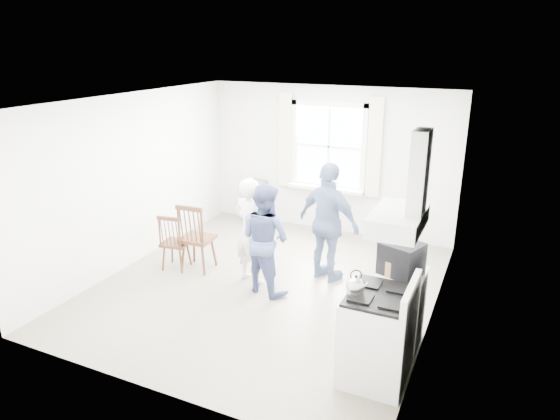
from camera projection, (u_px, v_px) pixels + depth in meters
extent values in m
cube|color=gray|center=(268.00, 286.00, 7.12)|extent=(4.62, 5.12, 0.02)
cube|color=silver|center=(329.00, 160.00, 8.86)|extent=(4.62, 0.04, 2.64)
cube|color=silver|center=(144.00, 274.00, 4.53)|extent=(4.62, 0.04, 2.64)
cube|color=silver|center=(133.00, 180.00, 7.60)|extent=(0.04, 5.12, 2.64)
cube|color=silver|center=(442.00, 223.00, 5.80)|extent=(0.04, 5.12, 2.64)
cube|color=white|center=(266.00, 99.00, 6.28)|extent=(4.62, 5.12, 0.02)
cube|color=white|center=(329.00, 146.00, 8.75)|extent=(1.20, 0.02, 1.40)
cube|color=white|center=(330.00, 104.00, 8.49)|extent=(1.38, 0.09, 0.09)
cube|color=white|center=(327.00, 188.00, 8.97)|extent=(1.38, 0.09, 0.09)
cube|color=white|center=(295.00, 144.00, 8.98)|extent=(0.09, 0.09, 1.58)
cube|color=white|center=(364.00, 150.00, 8.47)|extent=(0.09, 0.09, 1.58)
cube|color=white|center=(326.00, 188.00, 8.90)|extent=(1.38, 0.24, 0.06)
cube|color=beige|center=(286.00, 140.00, 9.02)|extent=(0.24, 0.05, 1.70)
cube|color=beige|center=(374.00, 148.00, 8.37)|extent=(0.24, 0.05, 1.70)
cube|color=white|center=(398.00, 220.00, 4.59)|extent=(0.45, 0.76, 0.18)
cube|color=white|center=(419.00, 172.00, 4.38)|extent=(0.14, 0.30, 0.76)
cube|color=slate|center=(255.00, 201.00, 9.55)|extent=(0.40, 0.30, 0.80)
cube|color=white|center=(377.00, 337.00, 5.05)|extent=(0.65, 0.76, 0.92)
cube|color=black|center=(380.00, 295.00, 4.90)|extent=(0.61, 0.72, 0.03)
cube|color=white|center=(411.00, 294.00, 4.75)|extent=(0.06, 0.76, 0.20)
cylinder|color=silver|center=(345.00, 309.00, 5.11)|extent=(0.02, 0.61, 0.02)
sphere|color=silver|center=(355.00, 286.00, 4.86)|extent=(0.19, 0.19, 0.19)
cylinder|color=silver|center=(355.00, 291.00, 4.88)|extent=(0.17, 0.17, 0.04)
torus|color=black|center=(356.00, 275.00, 4.82)|extent=(0.12, 0.06, 0.12)
cube|color=white|center=(399.00, 308.00, 5.63)|extent=(0.50, 0.55, 0.90)
cube|color=black|center=(401.00, 266.00, 5.41)|extent=(0.50, 0.48, 0.19)
cube|color=black|center=(402.00, 250.00, 5.35)|extent=(0.50, 0.48, 0.17)
cube|color=#A3784E|center=(401.00, 270.00, 5.33)|extent=(0.31, 0.24, 0.18)
cube|color=#412314|center=(175.00, 243.00, 7.55)|extent=(0.43, 0.41, 0.04)
cube|color=#412314|center=(169.00, 232.00, 7.32)|extent=(0.36, 0.11, 0.49)
cylinder|color=#412314|center=(176.00, 256.00, 7.61)|extent=(0.03, 0.03, 0.39)
cube|color=#412314|center=(198.00, 239.00, 7.50)|extent=(0.48, 0.46, 0.05)
cube|color=#412314|center=(190.00, 225.00, 7.23)|extent=(0.43, 0.09, 0.58)
cylinder|color=#412314|center=(199.00, 254.00, 7.58)|extent=(0.04, 0.04, 0.46)
imported|color=white|center=(251.00, 231.00, 7.00)|extent=(0.68, 0.68, 1.55)
imported|color=#465382|center=(265.00, 238.00, 6.75)|extent=(0.93, 0.93, 1.54)
imported|color=navy|center=(329.00, 223.00, 7.05)|extent=(1.30, 1.30, 1.74)
imported|color=#377D3F|center=(331.00, 179.00, 8.78)|extent=(0.19, 0.19, 0.32)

